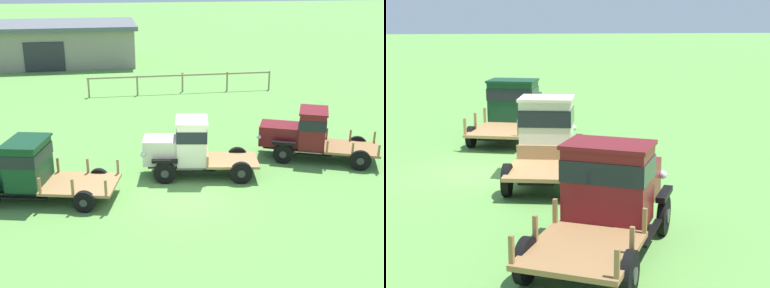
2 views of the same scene
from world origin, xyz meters
TOP-DOWN VIEW (x-y plane):
  - ground_plane at (0.00, 0.00)m, footprint 240.00×240.00m
  - vintage_truck_foreground_near at (-5.61, 1.12)m, footprint 5.54×3.15m
  - vintage_truck_second_in_line at (0.45, 2.10)m, footprint 4.78×2.49m
  - vintage_truck_midrow_center at (5.84, 3.11)m, footprint 5.32×3.65m

SIDE VIEW (x-z plane):
  - ground_plane at x=0.00m, z-range 0.00..0.00m
  - vintage_truck_foreground_near at x=-5.61m, z-range 0.03..2.22m
  - vintage_truck_midrow_center at x=5.84m, z-range 0.03..2.24m
  - vintage_truck_second_in_line at x=0.45m, z-range 0.04..2.39m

